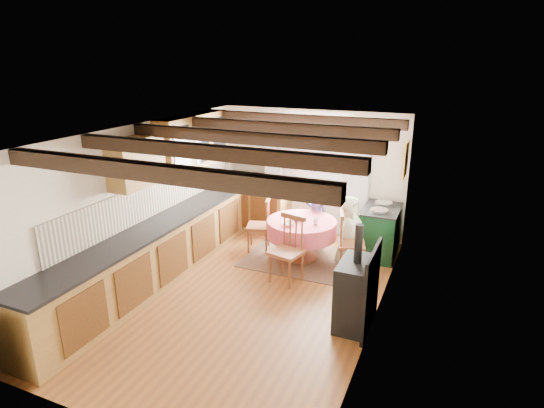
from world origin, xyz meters
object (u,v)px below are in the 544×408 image
at_px(chair_left, 258,224).
at_px(aga_range, 380,231).
at_px(chair_right, 352,242).
at_px(child_far, 316,215).
at_px(dining_table, 301,240).
at_px(cast_iron_stove, 356,276).
at_px(chair_near, 286,250).
at_px(cup, 316,222).
at_px(child_right, 348,231).

bearing_deg(chair_left, aga_range, 90.46).
distance_m(chair_right, child_far, 1.11).
height_order(dining_table, cast_iron_stove, cast_iron_stove).
height_order(chair_near, child_far, child_far).
height_order(chair_left, cast_iron_stove, cast_iron_stove).
relative_size(dining_table, chair_left, 1.21).
bearing_deg(chair_right, chair_left, 67.48).
bearing_deg(dining_table, cup, -16.78).
bearing_deg(child_far, dining_table, 98.28).
distance_m(cast_iron_stove, child_right, 1.83).
bearing_deg(chair_near, child_right, 67.25).
height_order(cast_iron_stove, cup, cast_iron_stove).
bearing_deg(cast_iron_stove, chair_near, 148.60).
relative_size(dining_table, child_far, 0.96).
bearing_deg(child_far, cup, 119.71).
bearing_deg(aga_range, child_right, -125.95).
height_order(dining_table, chair_left, chair_left).
bearing_deg(cup, child_far, 106.99).
distance_m(dining_table, chair_right, 0.90).
xyz_separation_m(dining_table, child_far, (0.05, 0.63, 0.26)).
bearing_deg(chair_near, cast_iron_stove, -18.18).
bearing_deg(cup, chair_near, -105.68).
bearing_deg(chair_near, cup, 87.53).
distance_m(dining_table, cup, 0.49).
bearing_deg(chair_right, dining_table, 67.00).
xyz_separation_m(chair_near, chair_left, (-0.89, 0.93, -0.04)).
height_order(cast_iron_stove, child_right, cast_iron_stove).
bearing_deg(child_right, child_far, 74.49).
height_order(aga_range, cast_iron_stove, cast_iron_stove).
bearing_deg(child_far, aga_range, -163.21).
height_order(chair_right, child_right, child_right).
height_order(dining_table, cup, cup).
height_order(dining_table, chair_near, chair_near).
height_order(chair_left, child_right, child_right).
xyz_separation_m(chair_near, cast_iron_stove, (1.24, -0.76, 0.17)).
height_order(dining_table, aga_range, aga_range).
xyz_separation_m(dining_table, cup, (0.27, -0.08, 0.40)).
height_order(chair_near, cast_iron_stove, cast_iron_stove).
distance_m(aga_range, cup, 1.25).
height_order(child_right, cup, child_right).
xyz_separation_m(chair_right, child_far, (-0.83, 0.73, 0.11)).
bearing_deg(chair_right, cup, 71.69).
xyz_separation_m(chair_left, aga_range, (2.03, 0.63, -0.05)).
xyz_separation_m(cast_iron_stove, cup, (-1.03, 1.53, 0.06)).
xyz_separation_m(dining_table, child_right, (0.77, 0.14, 0.24)).
bearing_deg(child_right, chair_left, 111.08).
relative_size(cast_iron_stove, child_right, 1.17).
distance_m(chair_right, cup, 0.67).
relative_size(child_far, child_right, 1.03).
bearing_deg(chair_right, child_far, 32.12).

